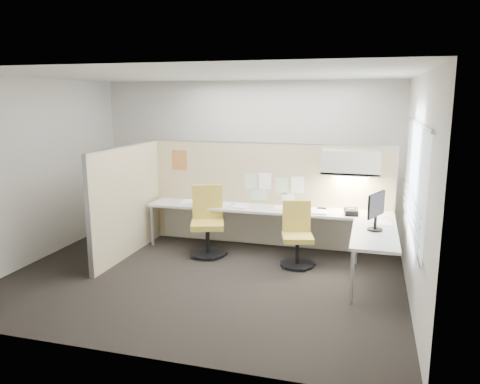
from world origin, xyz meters
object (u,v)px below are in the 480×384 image
(desk, at_px, (285,219))
(phone, at_px, (351,212))
(chair_left, at_px, (208,223))
(chair_right, at_px, (297,236))
(monitor, at_px, (376,209))

(desk, relative_size, phone, 17.30)
(chair_left, height_order, chair_right, chair_left)
(phone, bearing_deg, monitor, -73.17)
(chair_left, relative_size, chair_right, 1.15)
(chair_right, bearing_deg, desk, 108.97)
(monitor, bearing_deg, chair_left, 102.94)
(desk, xyz_separation_m, monitor, (1.37, -0.75, 0.43))
(desk, bearing_deg, chair_left, -167.10)
(chair_left, relative_size, monitor, 2.11)
(chair_right, height_order, monitor, monitor)
(monitor, xyz_separation_m, phone, (-0.35, 0.78, -0.25))
(chair_left, relative_size, phone, 4.75)
(chair_right, relative_size, phone, 4.14)
(phone, bearing_deg, desk, 173.88)
(desk, relative_size, chair_right, 4.18)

